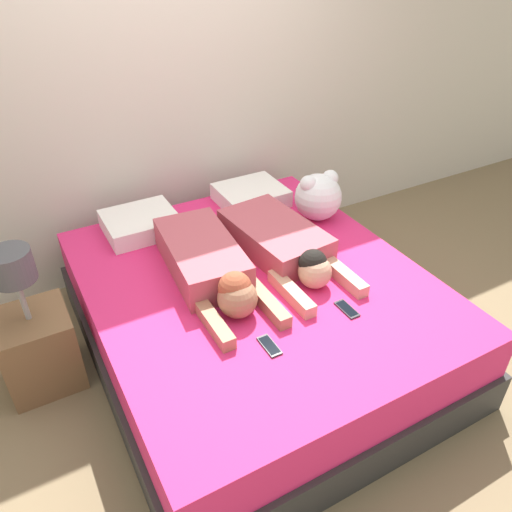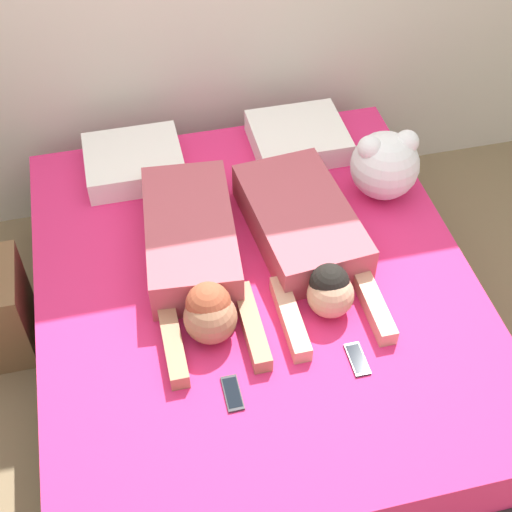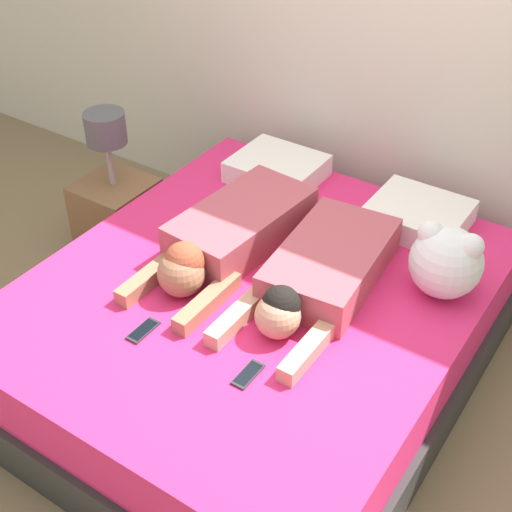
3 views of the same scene
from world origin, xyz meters
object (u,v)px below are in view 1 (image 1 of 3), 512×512
(pillow_head_right, at_px, (251,195))
(plush_toy, at_px, (318,196))
(nightstand, at_px, (37,341))
(person_right, at_px, (283,244))
(pillow_head_left, at_px, (141,223))
(person_left, at_px, (210,266))
(cell_phone_left, at_px, (269,346))
(cell_phone_right, at_px, (347,309))
(bed, at_px, (256,314))

(pillow_head_right, distance_m, plush_toy, 0.51)
(nightstand, bearing_deg, person_right, -9.41)
(pillow_head_left, distance_m, person_left, 0.72)
(pillow_head_right, xyz_separation_m, cell_phone_left, (-0.61, -1.31, -0.05))
(nightstand, bearing_deg, pillow_head_right, 16.00)
(cell_phone_right, bearing_deg, pillow_head_right, 84.45)
(person_right, height_order, cell_phone_left, person_right)
(plush_toy, bearing_deg, pillow_head_right, 125.22)
(plush_toy, bearing_deg, cell_phone_right, -115.28)
(person_left, distance_m, person_right, 0.48)
(person_right, xyz_separation_m, plush_toy, (0.44, 0.28, 0.08))
(cell_phone_left, bearing_deg, nightstand, 138.57)
(person_right, bearing_deg, bed, -155.00)
(cell_phone_left, height_order, cell_phone_right, same)
(pillow_head_left, bearing_deg, cell_phone_right, -61.88)
(person_right, xyz_separation_m, nightstand, (-1.43, 0.24, -0.32))
(person_left, bearing_deg, person_right, 1.07)
(cell_phone_right, xyz_separation_m, plush_toy, (0.41, 0.87, 0.16))
(person_left, distance_m, cell_phone_right, 0.77)
(person_left, bearing_deg, nightstand, 165.51)
(pillow_head_left, relative_size, nightstand, 0.51)
(cell_phone_right, xyz_separation_m, nightstand, (-1.46, 0.82, -0.24))
(bed, relative_size, pillow_head_right, 4.74)
(person_right, xyz_separation_m, cell_phone_left, (-0.45, -0.62, -0.08))
(pillow_head_left, xyz_separation_m, plush_toy, (1.09, -0.41, 0.11))
(pillow_head_left, relative_size, pillow_head_right, 1.00)
(pillow_head_left, relative_size, cell_phone_right, 3.02)
(pillow_head_left, bearing_deg, pillow_head_right, 0.00)
(bed, bearing_deg, plush_toy, 30.08)
(pillow_head_left, height_order, pillow_head_right, same)
(plush_toy, bearing_deg, pillow_head_left, 159.61)
(bed, relative_size, plush_toy, 6.52)
(cell_phone_right, bearing_deg, person_right, 93.13)
(person_right, relative_size, cell_phone_left, 6.81)
(pillow_head_right, bearing_deg, pillow_head_left, 180.00)
(pillow_head_right, distance_m, person_left, 0.94)
(cell_phone_left, relative_size, cell_phone_right, 1.00)
(bed, height_order, pillow_head_left, pillow_head_left)
(pillow_head_right, distance_m, person_right, 0.71)
(bed, relative_size, cell_phone_left, 14.29)
(pillow_head_left, relative_size, person_left, 0.43)
(pillow_head_right, bearing_deg, bed, -116.57)
(person_left, height_order, cell_phone_left, person_left)
(person_left, xyz_separation_m, plush_toy, (0.92, 0.29, 0.07))
(pillow_head_right, distance_m, nightstand, 1.67)
(cell_phone_right, height_order, nightstand, nightstand)
(bed, bearing_deg, pillow_head_left, 116.57)
(person_left, relative_size, person_right, 1.02)
(pillow_head_right, distance_m, cell_phone_left, 1.45)
(bed, xyz_separation_m, cell_phone_left, (-0.21, -0.51, 0.27))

